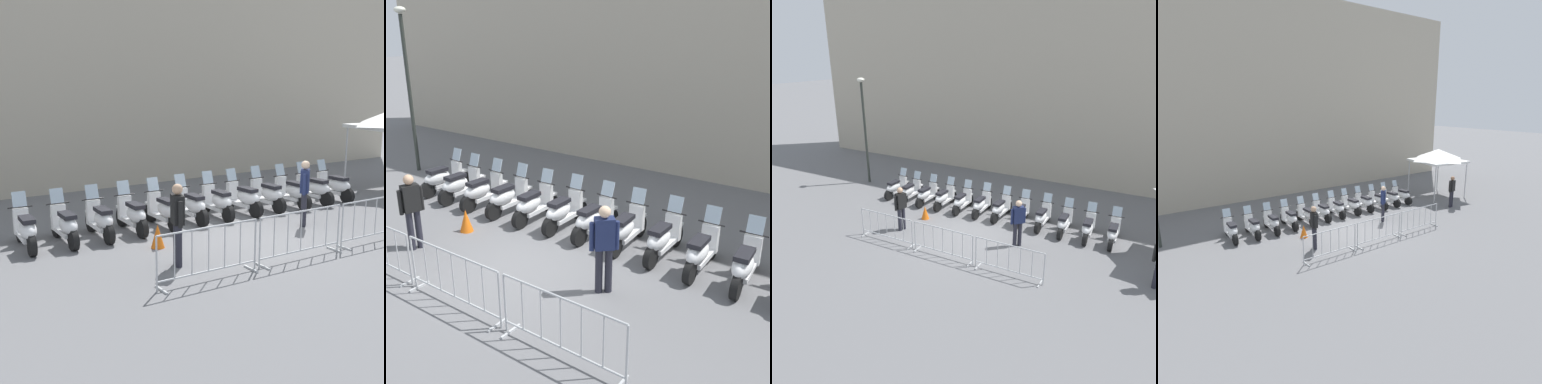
% 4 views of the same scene
% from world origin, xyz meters
% --- Properties ---
extents(ground_plane, '(120.00, 120.00, 0.00)m').
position_xyz_m(ground_plane, '(0.00, 0.00, 0.00)').
color(ground_plane, slate).
extents(building_facade, '(28.07, 6.16, 11.78)m').
position_xyz_m(building_facade, '(-1.17, 8.63, 5.89)').
color(building_facade, '#B2A893').
rests_on(building_facade, ground).
extents(motorcycle_0, '(0.56, 1.73, 1.24)m').
position_xyz_m(motorcycle_0, '(-5.06, 1.32, 0.45)').
color(motorcycle_0, black).
rests_on(motorcycle_0, ground).
extents(motorcycle_1, '(0.60, 1.72, 1.24)m').
position_xyz_m(motorcycle_1, '(-4.17, 1.34, 0.45)').
color(motorcycle_1, black).
rests_on(motorcycle_1, ground).
extents(motorcycle_2, '(0.57, 1.73, 1.24)m').
position_xyz_m(motorcycle_2, '(-3.31, 1.46, 0.45)').
color(motorcycle_2, black).
rests_on(motorcycle_2, ground).
extents(motorcycle_3, '(0.59, 1.72, 1.24)m').
position_xyz_m(motorcycle_3, '(-2.44, 1.63, 0.45)').
color(motorcycle_3, black).
rests_on(motorcycle_3, ground).
extents(motorcycle_4, '(0.63, 1.72, 1.24)m').
position_xyz_m(motorcycle_4, '(-1.57, 1.75, 0.45)').
color(motorcycle_4, black).
rests_on(motorcycle_4, ground).
extents(motorcycle_5, '(0.63, 1.72, 1.24)m').
position_xyz_m(motorcycle_5, '(-0.71, 1.94, 0.45)').
color(motorcycle_5, black).
rests_on(motorcycle_5, ground).
extents(motorcycle_6, '(0.56, 1.73, 1.24)m').
position_xyz_m(motorcycle_6, '(0.16, 2.07, 0.45)').
color(motorcycle_6, black).
rests_on(motorcycle_6, ground).
extents(motorcycle_7, '(0.68, 1.71, 1.24)m').
position_xyz_m(motorcycle_7, '(1.04, 2.18, 0.45)').
color(motorcycle_7, black).
rests_on(motorcycle_7, ground).
extents(motorcycle_8, '(0.62, 1.72, 1.24)m').
position_xyz_m(motorcycle_8, '(1.90, 2.30, 0.45)').
color(motorcycle_8, black).
rests_on(motorcycle_8, ground).
extents(motorcycle_9, '(0.64, 1.72, 1.24)m').
position_xyz_m(motorcycle_9, '(2.79, 2.33, 0.45)').
color(motorcycle_9, black).
rests_on(motorcycle_9, ground).
extents(motorcycle_10, '(0.67, 1.71, 1.24)m').
position_xyz_m(motorcycle_10, '(3.66, 2.43, 0.45)').
color(motorcycle_10, black).
rests_on(motorcycle_10, ground).
extents(motorcycle_11, '(0.66, 1.72, 1.24)m').
position_xyz_m(motorcycle_11, '(4.54, 2.54, 0.45)').
color(motorcycle_11, black).
rests_on(motorcycle_11, ground).
extents(barrier_segment_0, '(2.26, 0.72, 1.07)m').
position_xyz_m(barrier_segment_0, '(-2.11, -2.05, 0.53)').
color(barrier_segment_0, '#B2B5B7').
rests_on(barrier_segment_0, ground).
extents(barrier_segment_1, '(2.26, 0.72, 1.07)m').
position_xyz_m(barrier_segment_1, '(0.24, -1.73, 0.53)').
color(barrier_segment_1, '#B2B5B7').
rests_on(barrier_segment_1, ground).
extents(barrier_segment_2, '(2.26, 0.72, 1.07)m').
position_xyz_m(barrier_segment_2, '(2.58, -1.41, 0.53)').
color(barrier_segment_2, '#B2B5B7').
rests_on(barrier_segment_2, ground).
extents(street_lamp, '(0.36, 0.36, 5.21)m').
position_xyz_m(street_lamp, '(-7.69, 1.95, 3.19)').
color(street_lamp, '#2D332D').
rests_on(street_lamp, ground).
extents(officer_near_row_end, '(0.40, 0.45, 1.73)m').
position_xyz_m(officer_near_row_end, '(1.86, 0.43, 0.98)').
color(officer_near_row_end, '#23232D').
rests_on(officer_near_row_end, ground).
extents(officer_by_barriers, '(0.27, 0.55, 1.73)m').
position_xyz_m(officer_by_barriers, '(-2.34, -1.07, 0.98)').
color(officer_by_barriers, '#23232D').
rests_on(officer_by_barriers, ground).
extents(traffic_cone, '(0.32, 0.32, 0.55)m').
position_xyz_m(traffic_cone, '(-2.30, 0.22, 0.28)').
color(traffic_cone, orange).
rests_on(traffic_cone, ground).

